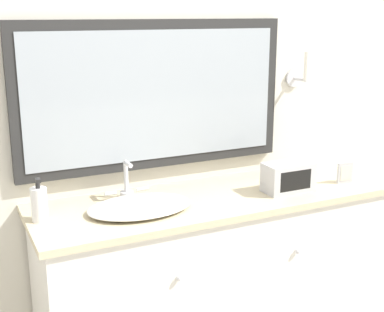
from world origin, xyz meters
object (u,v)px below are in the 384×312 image
(soap_bottle, at_px, (39,204))
(picture_frame, at_px, (345,173))
(appliance_box, at_px, (288,177))
(sink_basin, at_px, (139,205))

(soap_bottle, relative_size, picture_frame, 1.76)
(soap_bottle, distance_m, appliance_box, 1.11)
(sink_basin, height_order, picture_frame, sink_basin)
(soap_bottle, height_order, appliance_box, soap_bottle)
(soap_bottle, height_order, picture_frame, soap_bottle)
(picture_frame, bearing_deg, soap_bottle, 174.73)
(sink_basin, bearing_deg, appliance_box, -5.62)
(appliance_box, xyz_separation_m, picture_frame, (0.32, -0.01, -0.02))
(sink_basin, xyz_separation_m, picture_frame, (1.03, -0.08, 0.03))
(sink_basin, height_order, soap_bottle, soap_bottle)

